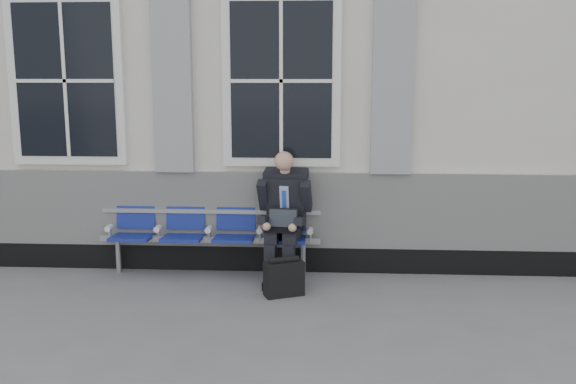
{
  "coord_description": "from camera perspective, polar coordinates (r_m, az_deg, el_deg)",
  "views": [
    {
      "loc": [
        0.85,
        -5.92,
        2.34
      ],
      "look_at": [
        0.46,
        0.9,
        1.07
      ],
      "focal_mm": 40.0,
      "sensor_mm": 36.0,
      "label": 1
    }
  ],
  "objects": [
    {
      "name": "ground",
      "position": [
        6.42,
        -4.62,
        -10.85
      ],
      "size": [
        70.0,
        70.0,
        0.0
      ],
      "primitive_type": "plane",
      "color": "slate",
      "rests_on": "ground"
    },
    {
      "name": "bench",
      "position": [
        7.58,
        -6.98,
        -3.18
      ],
      "size": [
        2.6,
        0.47,
        0.91
      ],
      "color": "#9EA0A3",
      "rests_on": "ground"
    },
    {
      "name": "station_building",
      "position": [
        9.43,
        -2.01,
        9.82
      ],
      "size": [
        14.4,
        4.4,
        4.49
      ],
      "color": "silver",
      "rests_on": "ground"
    },
    {
      "name": "businessman",
      "position": [
        7.29,
        -0.33,
        -1.72
      ],
      "size": [
        0.63,
        0.84,
        1.48
      ],
      "color": "black",
      "rests_on": "ground"
    },
    {
      "name": "briefcase",
      "position": [
        6.87,
        -0.36,
        -7.64
      ],
      "size": [
        0.45,
        0.32,
        0.43
      ],
      "color": "black",
      "rests_on": "ground"
    }
  ]
}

